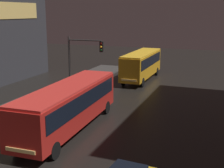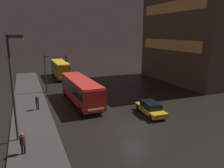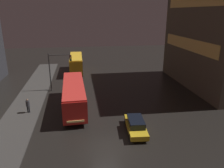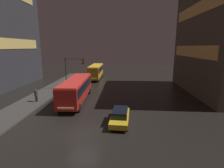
% 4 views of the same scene
% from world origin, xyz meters
% --- Properties ---
extents(ground_plane, '(120.00, 120.00, 0.00)m').
position_xyz_m(ground_plane, '(0.00, 0.00, 0.00)').
color(ground_plane, black).
extents(sidewalk_left, '(4.00, 48.00, 0.15)m').
position_xyz_m(sidewalk_left, '(-9.00, 10.00, 0.07)').
color(sidewalk_left, '#3D3A38').
rests_on(sidewalk_left, ground).
extents(building_right_block, '(10.07, 18.60, 19.35)m').
position_xyz_m(building_right_block, '(19.64, 15.08, 9.68)').
color(building_right_block, '#4C4238').
rests_on(building_right_block, ground).
extents(bus_near, '(2.94, 11.30, 3.15)m').
position_xyz_m(bus_near, '(-2.89, 9.20, 1.95)').
color(bus_near, '#AD1E19').
rests_on(bus_near, ground).
extents(bus_far, '(2.42, 9.67, 3.31)m').
position_xyz_m(bus_far, '(-2.67, 26.51, 2.04)').
color(bus_far, orange).
rests_on(bus_far, ground).
extents(car_taxi, '(2.07, 4.75, 1.42)m').
position_xyz_m(car_taxi, '(3.26, 2.35, 0.73)').
color(car_taxi, gold).
rests_on(car_taxi, ground).
extents(pedestrian_near, '(0.62, 0.62, 1.72)m').
position_xyz_m(pedestrian_near, '(-8.25, 8.24, 1.20)').
color(pedestrian_near, black).
rests_on(pedestrian_near, sidewalk_left).
extents(pedestrian_mid, '(0.53, 0.53, 1.66)m').
position_xyz_m(pedestrian_mid, '(-9.89, -1.34, 1.15)').
color(pedestrian_mid, black).
rests_on(pedestrian_mid, sidewalk_left).
extents(traffic_light_main, '(3.38, 0.35, 5.81)m').
position_xyz_m(traffic_light_main, '(-5.26, 15.93, 3.96)').
color(traffic_light_main, '#2D2D2D').
rests_on(traffic_light_main, ground).
extents(street_lamp_sidewalk, '(1.25, 0.36, 8.60)m').
position_xyz_m(street_lamp_sidewalk, '(-10.09, 1.19, 5.74)').
color(street_lamp_sidewalk, '#2D2D2D').
rests_on(street_lamp_sidewalk, sidewalk_left).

